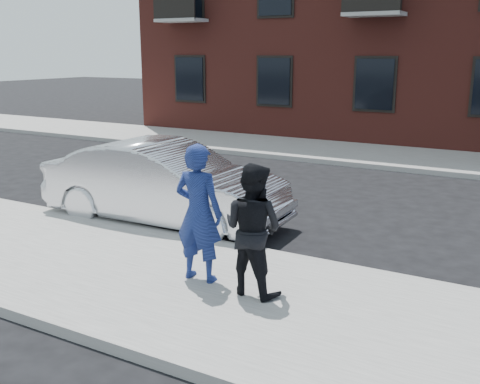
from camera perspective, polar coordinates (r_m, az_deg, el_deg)
The scene contains 8 objects.
ground at distance 9.00m, azimuth -12.16°, elevation -7.65°, with size 100.00×100.00×0.00m, color black.
near_sidewalk at distance 8.80m, azimuth -13.27°, elevation -7.70°, with size 50.00×3.50×0.15m, color gray.
near_curb at distance 10.10m, azimuth -6.37°, elevation -4.53°, with size 50.00×0.10×0.15m, color #999691.
far_sidewalk at distance 18.61m, azimuth 11.35°, elevation 3.88°, with size 50.00×3.50×0.15m, color gray.
far_curb at distance 16.93m, azimuth 9.42°, elevation 2.97°, with size 50.00×0.10×0.15m, color #999691.
silver_sedan at distance 10.95m, azimuth -7.63°, elevation 0.86°, with size 1.70×4.87×1.61m, color silver.
man_hoodie at distance 7.76m, azimuth -4.23°, elevation -2.14°, with size 0.73×0.53×1.94m.
man_peacoat at distance 7.33m, azimuth 1.30°, elevation -3.80°, with size 0.92×0.75×1.76m.
Camera 1 is at (5.65, -6.18, 3.29)m, focal length 42.00 mm.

